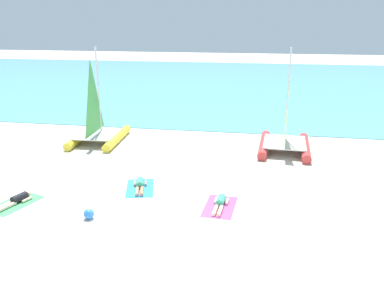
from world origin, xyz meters
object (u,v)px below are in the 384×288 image
at_px(towel_left, 15,203).
at_px(beach_ball, 89,214).
at_px(sailboat_yellow, 98,128).
at_px(towel_right, 220,207).
at_px(sailboat_red, 285,136).
at_px(sunbather_right, 220,203).
at_px(sunbather_middle, 140,185).
at_px(sunbather_left, 17,200).
at_px(towel_middle, 140,188).

height_order(towel_left, beach_ball, beach_ball).
relative_size(sailboat_yellow, towel_right, 2.76).
height_order(sailboat_red, sunbather_right, sailboat_red).
bearing_deg(towel_left, sunbather_middle, 28.23).
bearing_deg(sailboat_yellow, sunbather_right, -45.05).
bearing_deg(sunbather_left, beach_ball, 5.60).
height_order(towel_middle, beach_ball, beach_ball).
bearing_deg(beach_ball, towel_left, 168.82).
relative_size(sunbather_left, towel_middle, 0.81).
relative_size(sailboat_red, towel_right, 2.79).
height_order(towel_right, beach_ball, beach_ball).
height_order(towel_middle, sunbather_right, sunbather_right).
bearing_deg(towel_right, towel_middle, 161.82).
bearing_deg(towel_right, sailboat_red, 69.54).
height_order(sunbather_middle, beach_ball, beach_ball).
xyz_separation_m(sunbather_left, towel_right, (7.60, 1.00, -0.13)).
relative_size(sailboat_yellow, sunbather_middle, 3.38).
bearing_deg(sailboat_red, sunbather_middle, -132.83).
bearing_deg(sunbather_right, sunbather_left, -168.35).
bearing_deg(towel_middle, towel_left, -152.56).
bearing_deg(beach_ball, towel_middle, 70.89).
distance_m(sailboat_yellow, towel_right, 10.33).
relative_size(towel_middle, towel_right, 1.00).
xyz_separation_m(towel_left, sunbather_middle, (4.19, 2.25, 0.13)).
xyz_separation_m(sailboat_red, sunbather_left, (-10.25, -8.09, -0.66)).
xyz_separation_m(towel_left, sunbather_left, (0.02, 0.06, 0.13)).
height_order(sunbather_middle, towel_right, sunbather_middle).
distance_m(sunbather_left, sunbather_right, 7.68).
distance_m(towel_left, sunbather_left, 0.14).
relative_size(sunbather_right, beach_ball, 4.24).
bearing_deg(sunbather_middle, sunbather_right, -32.59).
relative_size(towel_middle, beach_ball, 5.14).
relative_size(sunbather_middle, sunbather_right, 0.99).
relative_size(sunbather_left, beach_ball, 4.16).
relative_size(towel_right, beach_ball, 5.14).
bearing_deg(towel_left, beach_ball, -11.18).
bearing_deg(sunbather_middle, towel_left, -166.32).
bearing_deg(beach_ball, towel_right, 21.18).
xyz_separation_m(sunbather_middle, sunbather_right, (3.44, -1.12, 0.00)).
relative_size(sunbather_left, sunbather_middle, 0.99).
bearing_deg(sailboat_red, sunbather_left, -138.71).
bearing_deg(sunbather_middle, sailboat_yellow, 111.46).
xyz_separation_m(sunbather_left, towel_middle, (4.19, 2.12, -0.13)).
xyz_separation_m(sailboat_yellow, sunbather_right, (7.62, -6.87, -0.65)).
distance_m(towel_right, beach_ball, 4.72).
xyz_separation_m(sailboat_yellow, towel_left, (-0.01, -8.00, -0.78)).
distance_m(towel_right, sunbather_right, 0.14).
xyz_separation_m(sailboat_yellow, sunbather_left, (0.01, -7.94, -0.65)).
bearing_deg(towel_right, sailboat_yellow, 137.65).
height_order(sunbather_left, towel_middle, sunbather_left).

